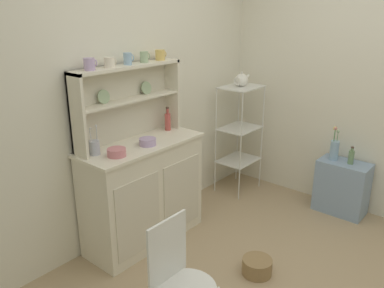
{
  "coord_description": "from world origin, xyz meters",
  "views": [
    {
      "loc": [
        -2.24,
        -0.93,
        1.97
      ],
      "look_at": [
        0.18,
        1.12,
        0.86
      ],
      "focal_mm": 37.02,
      "sensor_mm": 36.0,
      "label": 1
    }
  ],
  "objects_px": {
    "bowl_mixing_large": "(117,152)",
    "bakers_rack": "(240,125)",
    "hutch_cabinet": "(144,191)",
    "floor_basket": "(257,266)",
    "cup_lilac_0": "(90,64)",
    "porcelain_teapot": "(241,80)",
    "side_shelf_blue": "(342,187)",
    "utensil_jar": "(95,147)",
    "wire_chair": "(178,275)",
    "oil_bottle": "(351,157)",
    "flower_vase": "(334,149)",
    "hutch_shelf_unit": "(126,96)",
    "jam_bottle": "(168,121)"
  },
  "relations": [
    {
      "from": "hutch_shelf_unit",
      "to": "bowl_mixing_large",
      "type": "xyz_separation_m",
      "value": [
        -0.32,
        -0.24,
        -0.34
      ]
    },
    {
      "from": "porcelain_teapot",
      "to": "bakers_rack",
      "type": "bearing_deg",
      "value": 0.0
    },
    {
      "from": "floor_basket",
      "to": "jam_bottle",
      "type": "height_order",
      "value": "jam_bottle"
    },
    {
      "from": "bakers_rack",
      "to": "flower_vase",
      "type": "bearing_deg",
      "value": -76.86
    },
    {
      "from": "bakers_rack",
      "to": "porcelain_teapot",
      "type": "height_order",
      "value": "porcelain_teapot"
    },
    {
      "from": "bakers_rack",
      "to": "porcelain_teapot",
      "type": "relative_size",
      "value": 5.23
    },
    {
      "from": "utensil_jar",
      "to": "oil_bottle",
      "type": "relative_size",
      "value": 1.34
    },
    {
      "from": "hutch_cabinet",
      "to": "floor_basket",
      "type": "height_order",
      "value": "hutch_cabinet"
    },
    {
      "from": "wire_chair",
      "to": "porcelain_teapot",
      "type": "xyz_separation_m",
      "value": [
        2.07,
        0.97,
        0.73
      ]
    },
    {
      "from": "bowl_mixing_large",
      "to": "wire_chair",
      "type": "bearing_deg",
      "value": -111.36
    },
    {
      "from": "side_shelf_blue",
      "to": "utensil_jar",
      "type": "bearing_deg",
      "value": 148.88
    },
    {
      "from": "bowl_mixing_large",
      "to": "porcelain_teapot",
      "type": "relative_size",
      "value": 0.63
    },
    {
      "from": "porcelain_teapot",
      "to": "oil_bottle",
      "type": "height_order",
      "value": "porcelain_teapot"
    },
    {
      "from": "side_shelf_blue",
      "to": "utensil_jar",
      "type": "xyz_separation_m",
      "value": [
        -2.01,
        1.21,
        0.7
      ]
    },
    {
      "from": "wire_chair",
      "to": "oil_bottle",
      "type": "bearing_deg",
      "value": 12.37
    },
    {
      "from": "cup_lilac_0",
      "to": "wire_chair",
      "type": "bearing_deg",
      "value": -106.32
    },
    {
      "from": "side_shelf_blue",
      "to": "oil_bottle",
      "type": "xyz_separation_m",
      "value": [
        0.0,
        -0.05,
        0.34
      ]
    },
    {
      "from": "hutch_cabinet",
      "to": "bowl_mixing_large",
      "type": "xyz_separation_m",
      "value": [
        -0.32,
        -0.07,
        0.47
      ]
    },
    {
      "from": "wire_chair",
      "to": "oil_bottle",
      "type": "height_order",
      "value": "wire_chair"
    },
    {
      "from": "bowl_mixing_large",
      "to": "bakers_rack",
      "type": "bearing_deg",
      "value": 0.72
    },
    {
      "from": "side_shelf_blue",
      "to": "floor_basket",
      "type": "height_order",
      "value": "side_shelf_blue"
    },
    {
      "from": "floor_basket",
      "to": "cup_lilac_0",
      "type": "distance_m",
      "value": 1.98
    },
    {
      "from": "side_shelf_blue",
      "to": "wire_chair",
      "type": "distance_m",
      "value": 2.31
    },
    {
      "from": "bowl_mixing_large",
      "to": "oil_bottle",
      "type": "distance_m",
      "value": 2.25
    },
    {
      "from": "porcelain_teapot",
      "to": "jam_bottle",
      "type": "bearing_deg",
      "value": 171.92
    },
    {
      "from": "cup_lilac_0",
      "to": "porcelain_teapot",
      "type": "bearing_deg",
      "value": -5.73
    },
    {
      "from": "bakers_rack",
      "to": "side_shelf_blue",
      "type": "relative_size",
      "value": 2.21
    },
    {
      "from": "bakers_rack",
      "to": "floor_basket",
      "type": "xyz_separation_m",
      "value": [
        -1.16,
        -0.97,
        -0.69
      ]
    },
    {
      "from": "wire_chair",
      "to": "oil_bottle",
      "type": "xyz_separation_m",
      "value": [
        2.3,
        -0.17,
        0.09
      ]
    },
    {
      "from": "side_shelf_blue",
      "to": "utensil_jar",
      "type": "distance_m",
      "value": 2.45
    },
    {
      "from": "cup_lilac_0",
      "to": "jam_bottle",
      "type": "xyz_separation_m",
      "value": [
        0.76,
        -0.04,
        -0.59
      ]
    },
    {
      "from": "hutch_shelf_unit",
      "to": "utensil_jar",
      "type": "distance_m",
      "value": 0.52
    },
    {
      "from": "cup_lilac_0",
      "to": "porcelain_teapot",
      "type": "relative_size",
      "value": 0.42
    },
    {
      "from": "bakers_rack",
      "to": "wire_chair",
      "type": "bearing_deg",
      "value": -154.98
    },
    {
      "from": "hutch_cabinet",
      "to": "bowl_mixing_large",
      "type": "height_order",
      "value": "bowl_mixing_large"
    },
    {
      "from": "hutch_cabinet",
      "to": "jam_bottle",
      "type": "relative_size",
      "value": 5.18
    },
    {
      "from": "jam_bottle",
      "to": "oil_bottle",
      "type": "xyz_separation_m",
      "value": [
        1.2,
        -1.27,
        -0.38
      ]
    },
    {
      "from": "porcelain_teapot",
      "to": "flower_vase",
      "type": "bearing_deg",
      "value": -76.79
    },
    {
      "from": "bowl_mixing_large",
      "to": "hutch_shelf_unit",
      "type": "bearing_deg",
      "value": 36.38
    },
    {
      "from": "cup_lilac_0",
      "to": "oil_bottle",
      "type": "height_order",
      "value": "cup_lilac_0"
    },
    {
      "from": "jam_bottle",
      "to": "cup_lilac_0",
      "type": "bearing_deg",
      "value": 177.3
    },
    {
      "from": "hutch_shelf_unit",
      "to": "cup_lilac_0",
      "type": "xyz_separation_m",
      "value": [
        -0.36,
        -0.04,
        0.3
      ]
    },
    {
      "from": "side_shelf_blue",
      "to": "cup_lilac_0",
      "type": "xyz_separation_m",
      "value": [
        -1.96,
        1.26,
        1.31
      ]
    },
    {
      "from": "floor_basket",
      "to": "oil_bottle",
      "type": "height_order",
      "value": "oil_bottle"
    },
    {
      "from": "hutch_shelf_unit",
      "to": "wire_chair",
      "type": "relative_size",
      "value": 1.21
    },
    {
      "from": "wire_chair",
      "to": "hutch_cabinet",
      "type": "bearing_deg",
      "value": 72.39
    },
    {
      "from": "bowl_mixing_large",
      "to": "oil_bottle",
      "type": "bearing_deg",
      "value": -29.98
    },
    {
      "from": "floor_basket",
      "to": "cup_lilac_0",
      "type": "relative_size",
      "value": 2.44
    },
    {
      "from": "side_shelf_blue",
      "to": "wire_chair",
      "type": "bearing_deg",
      "value": 177.05
    },
    {
      "from": "hutch_cabinet",
      "to": "bakers_rack",
      "type": "relative_size",
      "value": 0.94
    }
  ]
}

